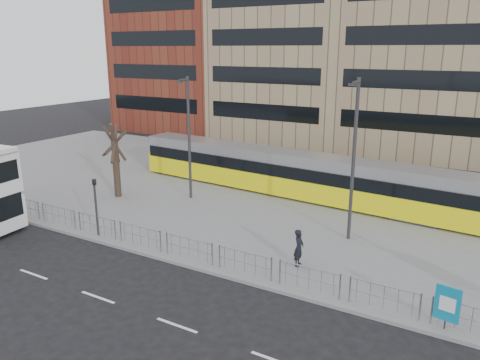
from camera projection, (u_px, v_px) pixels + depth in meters
The scene contains 13 objects.
ground at pixel (195, 270), 21.32m from camera, with size 120.00×120.00×0.00m, color black.
plaza at pixel (299, 198), 31.30m from camera, with size 64.00×24.00×0.15m, color slate.
kerb at pixel (196, 268), 21.34m from camera, with size 64.00×0.25×0.17m, color gray.
building_row at pixel (408, 15), 45.64m from camera, with size 70.40×18.40×31.20m.
pedestrian_barrier at pixel (239, 255), 20.50m from camera, with size 32.07×0.07×1.10m.
road_markings at pixel (156, 318), 17.50m from camera, with size 62.00×0.12×0.01m, color white.
tram at pixel (296, 174), 31.24m from camera, with size 25.11×4.30×2.95m.
ad_panel at pixel (447, 305), 16.30m from camera, with size 0.87×0.21×1.64m.
pedestrian at pixel (299, 248), 21.18m from camera, with size 0.63×0.42×1.74m, color black.
traffic_light_west at pixel (95, 200), 24.36m from camera, with size 0.17×0.20×3.10m.
lamp_post_west at pixel (188, 133), 29.95m from camera, with size 0.45×1.04×7.92m.
lamp_post_east at pixel (354, 155), 23.17m from camera, with size 0.45×1.04×8.26m.
bare_tree at pixel (113, 121), 30.06m from camera, with size 4.43×4.43×7.13m.
Camera 1 is at (11.46, -15.79, 9.72)m, focal length 35.00 mm.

